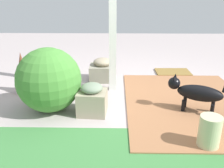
% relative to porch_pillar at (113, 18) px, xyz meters
% --- Properties ---
extents(ground_plane, '(12.00, 12.00, 0.00)m').
position_rel_porch_pillar_xyz_m(ground_plane, '(-0.29, 0.23, -1.15)').
color(ground_plane, '#B2A4A3').
extents(brick_path, '(1.80, 2.40, 0.02)m').
position_rel_porch_pillar_xyz_m(brick_path, '(-1.11, 0.51, -1.14)').
color(brick_path, '#A06944').
rests_on(brick_path, ground).
extents(porch_pillar, '(0.11, 0.11, 2.29)m').
position_rel_porch_pillar_xyz_m(porch_pillar, '(0.00, 0.00, 0.00)').
color(porch_pillar, white).
rests_on(porch_pillar, ground).
extents(stone_planter_nearest, '(0.47, 0.44, 0.41)m').
position_rel_porch_pillar_xyz_m(stone_planter_nearest, '(0.19, -0.46, -0.96)').
color(stone_planter_nearest, gray).
rests_on(stone_planter_nearest, ground).
extents(stone_planter_mid, '(0.39, 0.36, 0.43)m').
position_rel_porch_pillar_xyz_m(stone_planter_mid, '(0.25, 0.85, -0.95)').
color(stone_planter_mid, '#9E9479').
rests_on(stone_planter_mid, ground).
extents(round_shrub, '(0.86, 0.86, 0.86)m').
position_rel_porch_pillar_xyz_m(round_shrub, '(0.83, 0.75, -0.72)').
color(round_shrub, '#448534').
rests_on(round_shrub, ground).
extents(terracotta_pot_broad, '(0.40, 0.40, 0.44)m').
position_rel_porch_pillar_xyz_m(terracotta_pot_broad, '(1.23, -0.62, -0.88)').
color(terracotta_pot_broad, '#B05A41').
rests_on(terracotta_pot_broad, ground).
extents(terracotta_pot_spiky, '(0.21, 0.21, 0.66)m').
position_rel_porch_pillar_xyz_m(terracotta_pot_spiky, '(1.41, 0.14, -0.83)').
color(terracotta_pot_spiky, '#B86340').
rests_on(terracotta_pot_spiky, ground).
extents(dog, '(0.70, 0.42, 0.49)m').
position_rel_porch_pillar_xyz_m(dog, '(-1.10, 0.78, -0.86)').
color(dog, black).
rests_on(dog, ground).
extents(ceramic_urn, '(0.22, 0.22, 0.35)m').
position_rel_porch_pillar_xyz_m(ceramic_urn, '(-1.02, 1.57, -0.97)').
color(ceramic_urn, beige).
rests_on(ceramic_urn, ground).
extents(doormat, '(0.68, 0.46, 0.03)m').
position_rel_porch_pillar_xyz_m(doormat, '(-1.19, -0.90, -1.13)').
color(doormat, olive).
rests_on(doormat, ground).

